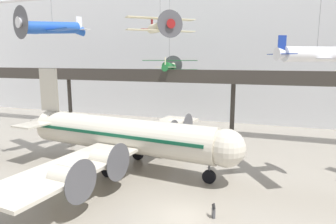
{
  "coord_description": "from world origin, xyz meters",
  "views": [
    {
      "loc": [
        5.89,
        -19.71,
        11.58
      ],
      "look_at": [
        -4.39,
        9.19,
        6.19
      ],
      "focal_mm": 32.0,
      "sensor_mm": 36.0,
      "label": 1
    }
  ],
  "objects": [
    {
      "name": "hangar_back_wall",
      "position": [
        0.0,
        37.18,
        13.57
      ],
      "size": [
        140.0,
        3.0,
        27.13
      ],
      "color": "silver",
      "rests_on": "ground"
    },
    {
      "name": "suspended_plane_blue_trainer",
      "position": [
        -18.08,
        8.81,
        15.1
      ],
      "size": [
        9.52,
        8.17,
        7.98
      ],
      "rotation": [
        0.0,
        0.0,
        4.35
      ],
      "color": "#1E4CAD"
    },
    {
      "name": "suspended_plane_green_biplane",
      "position": [
        -9.98,
        25.57,
        10.53
      ],
      "size": [
        8.81,
        7.23,
        12.29
      ],
      "rotation": [
        0.0,
        0.0,
        1.71
      ],
      "color": "#1E6B33"
    },
    {
      "name": "suspended_plane_cream_biplane",
      "position": [
        -7.51,
        15.19,
        15.52
      ],
      "size": [
        7.31,
        7.19,
        7.7
      ],
      "rotation": [
        0.0,
        0.0,
        5.44
      ],
      "color": "beige"
    },
    {
      "name": "airliner_silver_main",
      "position": [
        -9.39,
        7.93,
        3.63
      ],
      "size": [
        27.24,
        31.15,
        10.55
      ],
      "rotation": [
        0.0,
        0.0,
        -0.11
      ],
      "color": "beige",
      "rests_on": "ground"
    },
    {
      "name": "mezzanine_walkway",
      "position": [
        0.0,
        25.71,
        8.43
      ],
      "size": [
        110.0,
        3.2,
        10.09
      ],
      "color": "#38332D",
      "rests_on": "ground"
    },
    {
      "name": "info_sign_pedestal",
      "position": [
        2.19,
        0.75,
        0.46
      ],
      "size": [
        0.43,
        0.69,
        1.24
      ],
      "rotation": [
        0.0,
        0.0,
        0.53
      ],
      "color": "#4C4C51",
      "rests_on": "ground"
    },
    {
      "name": "ground_plane",
      "position": [
        0.0,
        0.0,
        0.0
      ],
      "size": [
        260.0,
        260.0,
        0.0
      ],
      "primitive_type": "plane",
      "color": "gray"
    },
    {
      "name": "suspended_plane_white_twin",
      "position": [
        9.17,
        9.33,
        12.01
      ],
      "size": [
        7.91,
        8.72,
        11.14
      ],
      "rotation": [
        0.0,
        0.0,
        0.55
      ],
      "color": "silver"
    }
  ]
}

